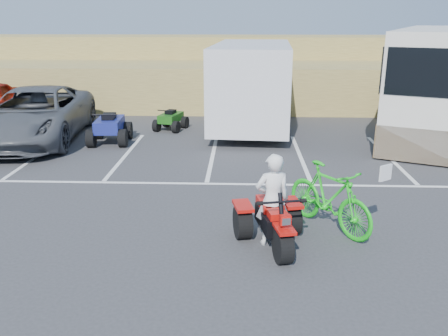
{
  "coord_description": "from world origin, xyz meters",
  "views": [
    {
      "loc": [
        0.88,
        -9.05,
        4.11
      ],
      "look_at": [
        0.52,
        0.63,
        1.0
      ],
      "focal_mm": 38.0,
      "sensor_mm": 36.0,
      "label": 1
    }
  ],
  "objects_px": {
    "rv_motorhome": "(435,87)",
    "quad_atv_green": "(171,130)",
    "red_trike_atv": "(273,247)",
    "rider": "(272,200)",
    "green_dirt_bike": "(329,198)",
    "quad_atv_blue": "(111,143)",
    "grey_pickup": "(35,115)",
    "cargo_trailer": "(252,83)"
  },
  "relations": [
    {
      "from": "grey_pickup",
      "to": "cargo_trailer",
      "type": "relative_size",
      "value": 0.93
    },
    {
      "from": "rider",
      "to": "rv_motorhome",
      "type": "height_order",
      "value": "rv_motorhome"
    },
    {
      "from": "green_dirt_bike",
      "to": "rv_motorhome",
      "type": "bearing_deg",
      "value": 23.52
    },
    {
      "from": "rv_motorhome",
      "to": "quad_atv_green",
      "type": "distance_m",
      "value": 9.97
    },
    {
      "from": "quad_atv_blue",
      "to": "quad_atv_green",
      "type": "xyz_separation_m",
      "value": [
        1.78,
        2.0,
        0.0
      ]
    },
    {
      "from": "rv_motorhome",
      "to": "quad_atv_blue",
      "type": "height_order",
      "value": "rv_motorhome"
    },
    {
      "from": "rider",
      "to": "green_dirt_bike",
      "type": "xyz_separation_m",
      "value": [
        1.18,
        0.71,
        -0.21
      ]
    },
    {
      "from": "green_dirt_bike",
      "to": "quad_atv_green",
      "type": "xyz_separation_m",
      "value": [
        -4.43,
        8.61,
        -0.67
      ]
    },
    {
      "from": "red_trike_atv",
      "to": "green_dirt_bike",
      "type": "xyz_separation_m",
      "value": [
        1.15,
        0.86,
        0.67
      ]
    },
    {
      "from": "cargo_trailer",
      "to": "grey_pickup",
      "type": "bearing_deg",
      "value": -159.36
    },
    {
      "from": "cargo_trailer",
      "to": "quad_atv_green",
      "type": "height_order",
      "value": "cargo_trailer"
    },
    {
      "from": "quad_atv_blue",
      "to": "rv_motorhome",
      "type": "bearing_deg",
      "value": 7.55
    },
    {
      "from": "rider",
      "to": "grey_pickup",
      "type": "bearing_deg",
      "value": -56.71
    },
    {
      "from": "rv_motorhome",
      "to": "quad_atv_green",
      "type": "xyz_separation_m",
      "value": [
        -9.83,
        -0.46,
        -1.59
      ]
    },
    {
      "from": "red_trike_atv",
      "to": "rider",
      "type": "bearing_deg",
      "value": 90.0
    },
    {
      "from": "cargo_trailer",
      "to": "quad_atv_blue",
      "type": "height_order",
      "value": "cargo_trailer"
    },
    {
      "from": "rider",
      "to": "cargo_trailer",
      "type": "bearing_deg",
      "value": -100.79
    },
    {
      "from": "red_trike_atv",
      "to": "green_dirt_bike",
      "type": "height_order",
      "value": "green_dirt_bike"
    },
    {
      "from": "green_dirt_bike",
      "to": "quad_atv_green",
      "type": "distance_m",
      "value": 9.71
    },
    {
      "from": "rv_motorhome",
      "to": "quad_atv_blue",
      "type": "distance_m",
      "value": 11.98
    },
    {
      "from": "rider",
      "to": "quad_atv_green",
      "type": "distance_m",
      "value": 9.91
    },
    {
      "from": "quad_atv_blue",
      "to": "quad_atv_green",
      "type": "distance_m",
      "value": 2.68
    },
    {
      "from": "rider",
      "to": "quad_atv_blue",
      "type": "distance_m",
      "value": 8.93
    },
    {
      "from": "green_dirt_bike",
      "to": "grey_pickup",
      "type": "distance_m",
      "value": 11.21
    },
    {
      "from": "cargo_trailer",
      "to": "rider",
      "type": "bearing_deg",
      "value": -85.12
    },
    {
      "from": "cargo_trailer",
      "to": "quad_atv_blue",
      "type": "bearing_deg",
      "value": -148.51
    },
    {
      "from": "rider",
      "to": "quad_atv_blue",
      "type": "relative_size",
      "value": 1.03
    },
    {
      "from": "rider",
      "to": "cargo_trailer",
      "type": "distance_m",
      "value": 9.91
    },
    {
      "from": "rider",
      "to": "rv_motorhome",
      "type": "xyz_separation_m",
      "value": [
        6.57,
        9.79,
        0.7
      ]
    },
    {
      "from": "green_dirt_bike",
      "to": "cargo_trailer",
      "type": "height_order",
      "value": "cargo_trailer"
    },
    {
      "from": "quad_atv_green",
      "to": "quad_atv_blue",
      "type": "bearing_deg",
      "value": -115.83
    },
    {
      "from": "green_dirt_bike",
      "to": "cargo_trailer",
      "type": "xyz_separation_m",
      "value": [
        -1.38,
        9.16,
        1.04
      ]
    },
    {
      "from": "grey_pickup",
      "to": "quad_atv_blue",
      "type": "height_order",
      "value": "grey_pickup"
    },
    {
      "from": "red_trike_atv",
      "to": "rider",
      "type": "relative_size",
      "value": 0.97
    },
    {
      "from": "grey_pickup",
      "to": "red_trike_atv",
      "type": "bearing_deg",
      "value": -50.57
    },
    {
      "from": "rider",
      "to": "green_dirt_bike",
      "type": "height_order",
      "value": "rider"
    },
    {
      "from": "red_trike_atv",
      "to": "cargo_trailer",
      "type": "distance_m",
      "value": 10.16
    },
    {
      "from": "green_dirt_bike",
      "to": "red_trike_atv",
      "type": "bearing_deg",
      "value": -178.99
    },
    {
      "from": "red_trike_atv",
      "to": "rv_motorhome",
      "type": "height_order",
      "value": "rv_motorhome"
    },
    {
      "from": "rider",
      "to": "green_dirt_bike",
      "type": "bearing_deg",
      "value": -160.91
    },
    {
      "from": "quad_atv_blue",
      "to": "rider",
      "type": "bearing_deg",
      "value": -59.92
    },
    {
      "from": "cargo_trailer",
      "to": "rv_motorhome",
      "type": "bearing_deg",
      "value": 3.0
    }
  ]
}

